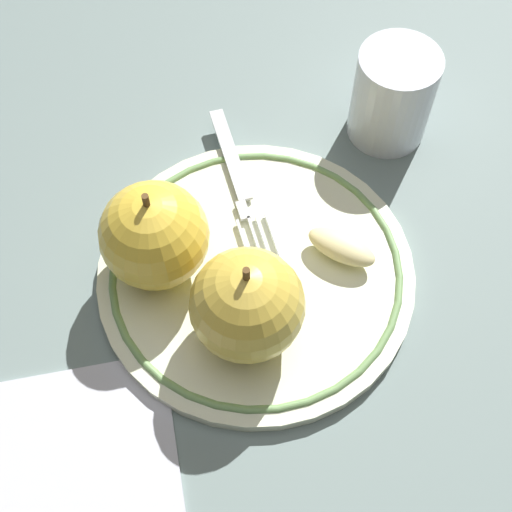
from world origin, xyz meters
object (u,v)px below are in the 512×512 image
(apple_red_whole, at_px, (247,305))
(napkin_folded, at_px, (71,474))
(apple_slice_front, at_px, (341,247))
(plate, at_px, (256,273))
(fork, at_px, (241,186))
(apple_second_whole, at_px, (154,235))
(drinking_glass, at_px, (393,96))

(apple_red_whole, bearing_deg, napkin_folded, -68.71)
(apple_slice_front, distance_m, napkin_folded, 0.26)
(plate, distance_m, napkin_folded, 0.20)
(apple_slice_front, bearing_deg, plate, -138.84)
(fork, height_order, napkin_folded, fork)
(apple_slice_front, xyz_separation_m, napkin_folded, (0.10, -0.24, -0.02))
(plate, xyz_separation_m, fork, (-0.08, 0.01, 0.01))
(apple_second_whole, bearing_deg, apple_slice_front, 74.38)
(apple_red_whole, relative_size, apple_slice_front, 1.63)
(plate, height_order, apple_red_whole, apple_red_whole)
(apple_red_whole, bearing_deg, apple_slice_front, 112.77)
(plate, xyz_separation_m, drinking_glass, (-0.11, 0.16, 0.04))
(apple_slice_front, xyz_separation_m, fork, (-0.09, -0.05, -0.01))
(apple_slice_front, relative_size, drinking_glass, 0.65)
(apple_second_whole, distance_m, apple_slice_front, 0.14)
(apple_slice_front, bearing_deg, apple_second_whole, -147.42)
(apple_second_whole, xyz_separation_m, napkin_folded, (0.13, -0.10, -0.05))
(apple_second_whole, relative_size, napkin_folded, 0.60)
(apple_second_whole, xyz_separation_m, apple_slice_front, (0.04, 0.14, -0.03))
(plate, height_order, fork, fork)
(plate, bearing_deg, apple_second_whole, -113.42)
(apple_red_whole, height_order, apple_second_whole, same)
(plate, xyz_separation_m, apple_red_whole, (0.05, -0.02, 0.05))
(apple_slice_front, bearing_deg, apple_red_whole, -109.04)
(apple_second_whole, distance_m, fork, 0.10)
(apple_second_whole, bearing_deg, drinking_glass, 108.31)
(apple_second_whole, height_order, napkin_folded, apple_second_whole)
(apple_slice_front, height_order, drinking_glass, drinking_glass)
(apple_red_whole, distance_m, napkin_folded, 0.17)
(drinking_glass, bearing_deg, apple_slice_front, -39.06)
(apple_second_whole, bearing_deg, apple_red_whole, 31.23)
(apple_red_whole, height_order, apple_slice_front, apple_red_whole)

